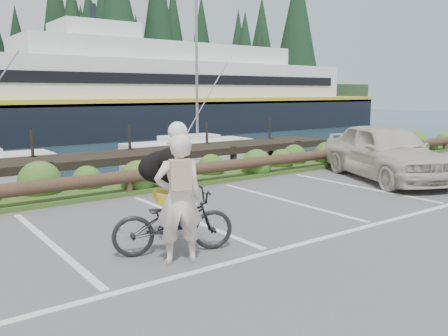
% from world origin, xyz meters
% --- Properties ---
extents(ground, '(72.00, 72.00, 0.00)m').
position_xyz_m(ground, '(0.00, 0.00, 0.00)').
color(ground, '#4F4F51').
extents(vegetation_strip, '(34.00, 1.60, 0.10)m').
position_xyz_m(vegetation_strip, '(0.00, 5.30, 0.05)').
color(vegetation_strip, '#3D5B21').
rests_on(vegetation_strip, ground).
extents(log_rail, '(32.00, 0.30, 0.60)m').
position_xyz_m(log_rail, '(0.00, 4.60, 0.00)').
color(log_rail, '#443021').
rests_on(log_rail, ground).
extents(bicycle, '(1.95, 1.22, 0.97)m').
position_xyz_m(bicycle, '(-1.20, 0.47, 0.48)').
color(bicycle, black).
rests_on(bicycle, ground).
extents(cyclist, '(0.79, 0.65, 1.87)m').
position_xyz_m(cyclist, '(-1.34, 0.06, 0.94)').
color(cyclist, silver).
rests_on(cyclist, ground).
extents(dog, '(0.75, 1.05, 0.55)m').
position_xyz_m(dog, '(-1.00, 1.03, 1.24)').
color(dog, black).
rests_on(dog, bicycle).
extents(parked_car, '(3.55, 4.98, 1.57)m').
position_xyz_m(parked_car, '(6.64, 2.28, 0.79)').
color(parked_car, beige).
rests_on(parked_car, ground).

